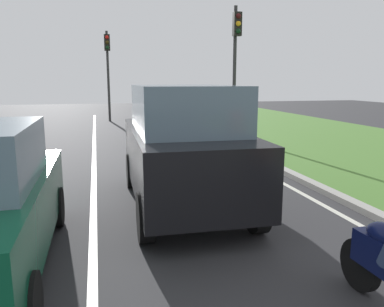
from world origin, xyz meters
TOP-DOWN VIEW (x-y plane):
  - ground_plane at (0.00, 14.00)m, footprint 60.00×60.00m
  - lane_line_center at (-0.70, 14.00)m, footprint 0.12×32.00m
  - lane_line_right_edge at (3.60, 14.00)m, footprint 0.12×32.00m
  - grass_verge_right at (8.50, 14.00)m, footprint 9.00×48.00m
  - curb_right at (4.10, 14.00)m, footprint 0.24×48.00m
  - car_suv_ahead at (0.98, 9.37)m, footprint 2.07×4.55m
  - traffic_light_near_right at (4.93, 17.41)m, footprint 0.32×0.50m
  - traffic_light_far_median at (0.19, 25.63)m, footprint 0.32×0.50m

SIDE VIEW (x-z plane):
  - ground_plane at x=0.00m, z-range 0.00..0.00m
  - lane_line_center at x=-0.70m, z-range 0.00..0.01m
  - lane_line_right_edge at x=3.60m, z-range 0.00..0.01m
  - grass_verge_right at x=8.50m, z-range 0.00..0.06m
  - curb_right at x=4.10m, z-range 0.00..0.12m
  - car_suv_ahead at x=0.98m, z-range 0.03..2.31m
  - traffic_light_far_median at x=0.19m, z-range 0.92..6.06m
  - traffic_light_near_right at x=4.93m, z-range 0.91..6.16m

